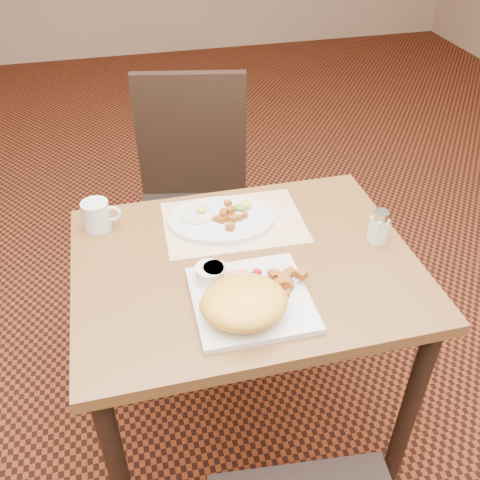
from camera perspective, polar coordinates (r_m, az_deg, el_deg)
name	(u,v)px	position (r m, az deg, el deg)	size (l,w,h in m)	color
ground	(244,425)	(1.98, 0.42, -19.09)	(8.00, 8.00, 0.00)	black
table	(245,291)	(1.49, 0.53, -5.46)	(0.90, 0.70, 0.75)	brown
chair_far	(193,192)	(2.09, -5.02, 5.14)	(0.50, 0.50, 0.97)	black
placemat	(234,222)	(1.55, -0.69, 1.92)	(0.40, 0.28, 0.00)	white
plate_square	(251,299)	(1.30, 1.19, -6.34)	(0.28, 0.28, 0.02)	silver
plate_oval	(222,220)	(1.55, -1.98, 2.18)	(0.30, 0.23, 0.02)	silver
hollandaise_mound	(243,303)	(1.23, 0.36, -6.71)	(0.20, 0.18, 0.07)	yellow
ramekin	(210,273)	(1.32, -3.20, -3.54)	(0.08, 0.07, 0.04)	silver
garnish_sq	(243,274)	(1.34, 0.37, -3.70)	(0.10, 0.05, 0.03)	#387223
fried_egg	(198,214)	(1.56, -4.48, 2.83)	(0.10, 0.10, 0.02)	white
garnish_ov	(243,206)	(1.58, 0.37, 3.70)	(0.06, 0.05, 0.02)	#387223
salt_shaker	(379,227)	(1.50, 14.59, 1.39)	(0.05, 0.05, 0.10)	white
coffee_mug	(97,215)	(1.56, -14.98, 2.56)	(0.11, 0.08, 0.09)	silver
home_fries_sq	(283,282)	(1.31, 4.63, -4.47)	(0.12, 0.12, 0.04)	#AB5D1B
home_fries_ov	(229,216)	(1.53, -1.19, 2.62)	(0.11, 0.12, 0.03)	#AB5D1B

